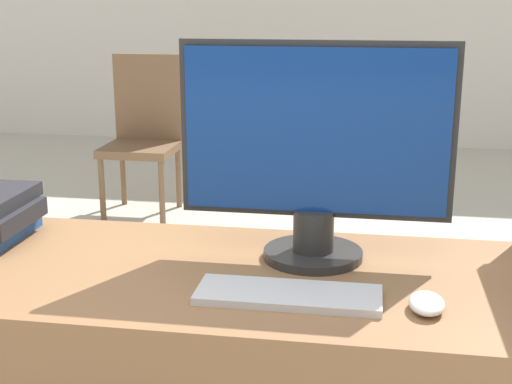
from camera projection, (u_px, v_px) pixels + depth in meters
name	position (u px, v px, depth m)	size (l,w,h in m)	color
monitor	(315.00, 152.00, 1.56)	(0.60, 0.22, 0.49)	#282828
keyboard	(288.00, 295.00, 1.40)	(0.36, 0.13, 0.02)	silver
mouse	(427.00, 303.00, 1.34)	(0.07, 0.10, 0.03)	white
far_chair	(144.00, 129.00, 4.51)	(0.44, 0.44, 1.00)	brown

